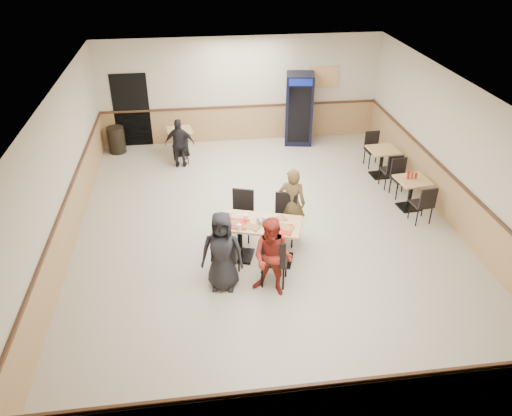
{
  "coord_description": "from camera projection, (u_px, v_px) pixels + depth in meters",
  "views": [
    {
      "loc": [
        -1.42,
        -8.83,
        5.83
      ],
      "look_at": [
        -0.3,
        -0.5,
        0.85
      ],
      "focal_mm": 35.0,
      "sensor_mm": 36.0,
      "label": 1
    }
  ],
  "objects": [
    {
      "name": "side_table_near_chair_south",
      "position": [
        422.0,
        203.0,
        10.73
      ],
      "size": [
        0.47,
        0.47,
        0.92
      ],
      "primitive_type": null,
      "rotation": [
        0.0,
        0.0,
        3.26
      ],
      "color": "black",
      "rests_on": "ground"
    },
    {
      "name": "ground",
      "position": [
        267.0,
        230.0,
        10.67
      ],
      "size": [
        10.0,
        10.0,
        0.0
      ],
      "primitive_type": "plane",
      "color": "beige",
      "rests_on": "ground"
    },
    {
      "name": "diner_woman_right",
      "position": [
        273.0,
        258.0,
        8.54
      ],
      "size": [
        0.91,
        0.85,
        1.5
      ],
      "primitive_type": "imported",
      "rotation": [
        0.0,
        0.0,
        -0.51
      ],
      "color": "maroon",
      "rests_on": "ground"
    },
    {
      "name": "main_table",
      "position": [
        260.0,
        235.0,
        9.5
      ],
      "size": [
        1.71,
        1.21,
        0.83
      ],
      "rotation": [
        0.0,
        0.0,
        -0.31
      ],
      "color": "black",
      "rests_on": "ground"
    },
    {
      "name": "back_table",
      "position": [
        180.0,
        138.0,
        13.8
      ],
      "size": [
        0.75,
        0.75,
        0.72
      ],
      "rotation": [
        0.0,
        0.0,
        0.13
      ],
      "color": "black",
      "rests_on": "ground"
    },
    {
      "name": "pepsi_cooler",
      "position": [
        299.0,
        109.0,
        14.25
      ],
      "size": [
        0.89,
        0.89,
        2.02
      ],
      "rotation": [
        0.0,
        0.0,
        -0.18
      ],
      "color": "black",
      "rests_on": "ground"
    },
    {
      "name": "diner_man_opposite",
      "position": [
        292.0,
        203.0,
        10.11
      ],
      "size": [
        0.65,
        0.53,
        1.54
      ],
      "primitive_type": "imported",
      "rotation": [
        0.0,
        0.0,
        2.8
      ],
      "color": "brown",
      "rests_on": "ground"
    },
    {
      "name": "side_table_far_chair_south",
      "position": [
        390.0,
        169.0,
        12.12
      ],
      "size": [
        0.47,
        0.47,
        0.94
      ],
      "primitive_type": null,
      "rotation": [
        0.0,
        0.0,
        3.22
      ],
      "color": "black",
      "rests_on": "ground"
    },
    {
      "name": "side_table_far",
      "position": [
        382.0,
        158.0,
        12.61
      ],
      "size": [
        0.74,
        0.74,
        0.74
      ],
      "rotation": [
        0.0,
        0.0,
        0.07
      ],
      "color": "black",
      "rests_on": "ground"
    },
    {
      "name": "main_chairs",
      "position": [
        257.0,
        236.0,
        9.52
      ],
      "size": [
        1.87,
        2.15,
        1.05
      ],
      "rotation": [
        0.0,
        0.0,
        -0.31
      ],
      "color": "black",
      "rests_on": "ground"
    },
    {
      "name": "side_table_near",
      "position": [
        411.0,
        189.0,
        11.22
      ],
      "size": [
        0.75,
        0.75,
        0.73
      ],
      "rotation": [
        0.0,
        0.0,
        0.12
      ],
      "color": "black",
      "rests_on": "ground"
    },
    {
      "name": "trash_bin",
      "position": [
        116.0,
        140.0,
        13.95
      ],
      "size": [
        0.47,
        0.47,
        0.74
      ],
      "primitive_type": "cylinder",
      "color": "black",
      "rests_on": "ground"
    },
    {
      "name": "diner_woman_left",
      "position": [
        222.0,
        252.0,
        8.67
      ],
      "size": [
        0.82,
        0.61,
        1.52
      ],
      "primitive_type": "imported",
      "rotation": [
        0.0,
        0.0,
        -0.18
      ],
      "color": "black",
      "rests_on": "ground"
    },
    {
      "name": "tabletop_clutter",
      "position": [
        255.0,
        224.0,
        9.27
      ],
      "size": [
        1.37,
        0.87,
        0.12
      ],
      "rotation": [
        0.0,
        0.0,
        -0.31
      ],
      "color": "red",
      "rests_on": "main_table"
    },
    {
      "name": "room_shell",
      "position": [
        320.0,
        152.0,
        12.75
      ],
      "size": [
        10.0,
        10.0,
        10.0
      ],
      "color": "silver",
      "rests_on": "ground"
    },
    {
      "name": "condiment_caddy",
      "position": [
        411.0,
        175.0,
        11.09
      ],
      "size": [
        0.23,
        0.06,
        0.2
      ],
      "color": "red",
      "rests_on": "side_table_near"
    },
    {
      "name": "back_table_chair_lone",
      "position": [
        180.0,
        147.0,
        13.32
      ],
      "size": [
        0.47,
        0.47,
        0.91
      ],
      "primitive_type": null,
      "rotation": [
        0.0,
        0.0,
        3.27
      ],
      "color": "black",
      "rests_on": "ground"
    },
    {
      "name": "side_table_far_chair_north",
      "position": [
        374.0,
        150.0,
        13.13
      ],
      "size": [
        0.47,
        0.47,
        0.94
      ],
      "primitive_type": null,
      "rotation": [
        0.0,
        0.0,
        0.07
      ],
      "color": "black",
      "rests_on": "ground"
    },
    {
      "name": "side_table_near_chair_north",
      "position": [
        401.0,
        178.0,
        11.72
      ],
      "size": [
        0.47,
        0.47,
        0.92
      ],
      "primitive_type": null,
      "rotation": [
        0.0,
        0.0,
        0.12
      ],
      "color": "black",
      "rests_on": "ground"
    },
    {
      "name": "lone_diner",
      "position": [
        180.0,
        143.0,
        13.01
      ],
      "size": [
        0.8,
        0.4,
        1.32
      ],
      "primitive_type": "imported",
      "rotation": [
        0.0,
        0.0,
        3.03
      ],
      "color": "black",
      "rests_on": "ground"
    }
  ]
}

